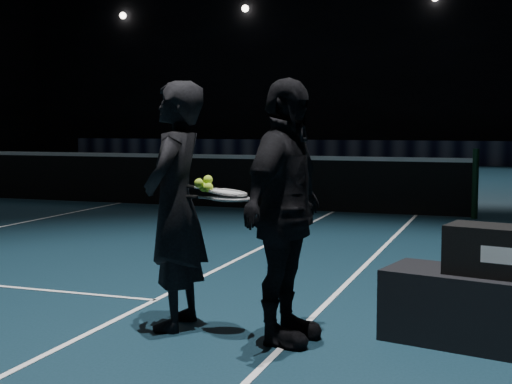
# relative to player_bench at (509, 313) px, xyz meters

# --- Properties ---
(floor) EXTENTS (36.00, 36.00, 0.00)m
(floor) POSITION_rel_player_bench_xyz_m (-6.90, 6.80, -0.24)
(floor) COLOR black
(floor) RESTS_ON ground
(wall_back) EXTENTS (30.00, 0.00, 30.00)m
(wall_back) POSITION_rel_player_bench_xyz_m (-6.90, 24.80, 4.76)
(wall_back) COLOR black
(wall_back) RESTS_ON ground
(court_lines) EXTENTS (10.98, 23.78, 0.01)m
(court_lines) POSITION_rel_player_bench_xyz_m (-6.90, 6.80, -0.24)
(court_lines) COLOR white
(court_lines) RESTS_ON floor
(net_post_right) EXTENTS (0.10, 0.10, 1.10)m
(net_post_right) POSITION_rel_player_bench_xyz_m (-0.50, 6.80, 0.31)
(net_post_right) COLOR black
(net_post_right) RESTS_ON floor
(net_mesh) EXTENTS (12.80, 0.02, 0.86)m
(net_mesh) POSITION_rel_player_bench_xyz_m (-6.90, 6.80, 0.21)
(net_mesh) COLOR black
(net_mesh) RESTS_ON floor
(net_tape) EXTENTS (12.80, 0.03, 0.07)m
(net_tape) POSITION_rel_player_bench_xyz_m (-6.90, 6.80, 0.67)
(net_tape) COLOR white
(net_tape) RESTS_ON net_mesh
(sponsor_backdrop) EXTENTS (22.00, 0.15, 0.90)m
(sponsor_backdrop) POSITION_rel_player_bench_xyz_m (-6.90, 22.30, 0.21)
(sponsor_backdrop) COLOR black
(sponsor_backdrop) RESTS_ON floor
(fixtures_far) EXTENTS (20.00, 0.30, 0.30)m
(fixtures_far) POSITION_rel_player_bench_xyz_m (-6.90, 24.60, 6.26)
(fixtures_far) COLOR white
(fixtures_far) RESTS_ON wall_back
(player_bench) EXTENTS (1.70, 0.89, 0.49)m
(player_bench) POSITION_rel_player_bench_xyz_m (0.00, 0.00, 0.00)
(player_bench) COLOR black
(player_bench) RESTS_ON floor
(racket_bag) EXTENTS (0.87, 0.52, 0.32)m
(racket_bag) POSITION_rel_player_bench_xyz_m (0.00, 0.00, 0.40)
(racket_bag) COLOR black
(racket_bag) RESTS_ON player_bench
(bag_signature) EXTENTS (0.37, 0.09, 0.11)m
(bag_signature) POSITION_rel_player_bench_xyz_m (0.00, -0.18, 0.40)
(bag_signature) COLOR white
(bag_signature) RESTS_ON racket_bag
(player_a) EXTENTS (0.49, 0.69, 1.77)m
(player_a) POSITION_rel_player_bench_xyz_m (-2.28, -0.24, 0.64)
(player_a) COLOR black
(player_a) RESTS_ON floor
(player_b) EXTENTS (0.55, 1.08, 1.77)m
(player_b) POSITION_rel_player_bench_xyz_m (-1.43, -0.32, 0.64)
(player_b) COLOR black
(player_b) RESTS_ON floor
(racket_lower) EXTENTS (0.70, 0.28, 0.03)m
(racket_lower) POSITION_rel_player_bench_xyz_m (-1.83, -0.28, 0.71)
(racket_lower) COLOR black
(racket_lower) RESTS_ON player_a
(racket_upper) EXTENTS (0.69, 0.24, 0.10)m
(racket_upper) POSITION_rel_player_bench_xyz_m (-1.88, -0.24, 0.75)
(racket_upper) COLOR black
(racket_upper) RESTS_ON player_b
(tennis_balls) EXTENTS (0.12, 0.10, 0.12)m
(tennis_balls) POSITION_rel_player_bench_xyz_m (-2.02, -0.26, 0.80)
(tennis_balls) COLOR #A6C62A
(tennis_balls) RESTS_ON racket_upper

